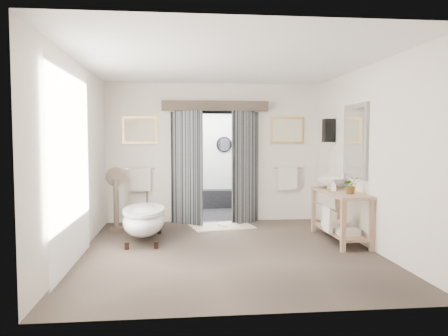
% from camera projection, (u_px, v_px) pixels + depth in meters
% --- Properties ---
extents(ground_plane, '(5.00, 5.00, 0.00)m').
position_uv_depth(ground_plane, '(228.00, 251.00, 6.79)').
color(ground_plane, brown).
extents(room_shell, '(4.52, 5.02, 2.91)m').
position_uv_depth(room_shell, '(226.00, 131.00, 6.55)').
color(room_shell, beige).
rests_on(room_shell, ground_plane).
extents(shower_room, '(2.22, 2.01, 2.51)m').
position_uv_depth(shower_room, '(210.00, 173.00, 10.69)').
color(shower_room, black).
rests_on(shower_room, ground_plane).
extents(back_wall_dressing, '(3.82, 0.68, 2.52)m').
position_uv_depth(back_wall_dressing, '(216.00, 147.00, 8.99)').
color(back_wall_dressing, black).
rests_on(back_wall_dressing, ground_plane).
extents(clawfoot_tub, '(0.70, 1.56, 0.76)m').
position_uv_depth(clawfoot_tub, '(144.00, 219.00, 7.41)').
color(clawfoot_tub, black).
rests_on(clawfoot_tub, ground_plane).
extents(vanity, '(0.57, 1.60, 0.85)m').
position_uv_depth(vanity, '(339.00, 211.00, 7.41)').
color(vanity, tan).
rests_on(vanity, ground_plane).
extents(pedestal_mirror, '(0.36, 0.23, 1.22)m').
position_uv_depth(pedestal_mirror, '(116.00, 204.00, 8.11)').
color(pedestal_mirror, brown).
rests_on(pedestal_mirror, ground_plane).
extents(rug, '(1.35, 1.04, 0.01)m').
position_uv_depth(rug, '(222.00, 226.00, 8.68)').
color(rug, beige).
rests_on(rug, ground_plane).
extents(slippers, '(0.43, 0.29, 0.05)m').
position_uv_depth(slippers, '(229.00, 225.00, 8.60)').
color(slippers, white).
rests_on(slippers, rug).
extents(basin, '(0.71, 0.71, 0.19)m').
position_uv_depth(basin, '(330.00, 183.00, 7.83)').
color(basin, white).
rests_on(basin, vanity).
extents(plant, '(0.28, 0.26, 0.28)m').
position_uv_depth(plant, '(351.00, 185.00, 7.01)').
color(plant, gray).
rests_on(plant, vanity).
extents(soap_bottle_a, '(0.11, 0.11, 0.18)m').
position_uv_depth(soap_bottle_a, '(334.00, 186.00, 7.43)').
color(soap_bottle_a, gray).
rests_on(soap_bottle_a, vanity).
extents(soap_bottle_b, '(0.16, 0.16, 0.19)m').
position_uv_depth(soap_bottle_b, '(324.00, 182.00, 8.10)').
color(soap_bottle_b, gray).
rests_on(soap_bottle_b, vanity).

